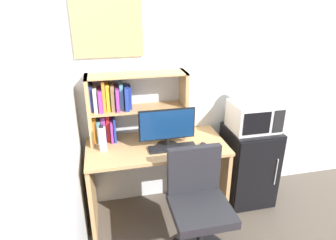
{
  "coord_description": "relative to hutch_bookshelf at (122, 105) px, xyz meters",
  "views": [
    {
      "loc": [
        -1.34,
        -2.65,
        2.02
      ],
      "look_at": [
        -0.81,
        -0.34,
        1.03
      ],
      "focal_mm": 31.21,
      "sensor_mm": 36.0,
      "label": 1
    }
  ],
  "objects": [
    {
      "name": "monitor",
      "position": [
        0.37,
        -0.25,
        -0.15
      ],
      "size": [
        0.5,
        0.2,
        0.36
      ],
      "color": "black",
      "rests_on": "desk"
    },
    {
      "name": "wall_left",
      "position": [
        -0.42,
        -1.49,
        0.18
      ],
      "size": [
        0.04,
        4.4,
        2.6
      ],
      "primitive_type": "cube",
      "color": "silver",
      "rests_on": "ground_plane"
    },
    {
      "name": "computer_mouse",
      "position": [
        0.69,
        -0.32,
        -0.32
      ],
      "size": [
        0.06,
        0.09,
        0.03
      ],
      "primitive_type": "ellipsoid",
      "color": "black",
      "rests_on": "desk"
    },
    {
      "name": "wall_corkboard",
      "position": [
        -0.07,
        0.1,
        0.67
      ],
      "size": [
        0.6,
        0.02,
        0.49
      ],
      "primitive_type": "cube",
      "color": "tan"
    },
    {
      "name": "hutch_bookshelf",
      "position": [
        0.0,
        0.0,
        0.0
      ],
      "size": [
        0.9,
        0.25,
        0.63
      ],
      "color": "tan",
      "rests_on": "desk"
    },
    {
      "name": "water_bottle",
      "position": [
        -0.2,
        -0.2,
        -0.23
      ],
      "size": [
        0.07,
        0.07,
        0.24
      ],
      "color": "silver",
      "rests_on": "desk"
    },
    {
      "name": "desk",
      "position": [
        0.28,
        -0.2,
        -0.58
      ],
      "size": [
        1.27,
        0.62,
        0.78
      ],
      "color": "tan",
      "rests_on": "ground_plane"
    },
    {
      "name": "desk_chair",
      "position": [
        0.51,
        -0.76,
        -0.7
      ],
      "size": [
        0.53,
        0.53,
        0.94
      ],
      "color": "black",
      "rests_on": "ground_plane"
    },
    {
      "name": "microwave",
      "position": [
        1.26,
        -0.15,
        -0.16
      ],
      "size": [
        0.45,
        0.36,
        0.28
      ],
      "color": "silver",
      "rests_on": "mini_fridge"
    },
    {
      "name": "desk_fan",
      "position": [
        1.26,
        -0.16,
        0.12
      ],
      "size": [
        0.17,
        0.11,
        0.25
      ],
      "color": "silver",
      "rests_on": "microwave"
    },
    {
      "name": "wall_back",
      "position": [
        1.6,
        0.13,
        0.18
      ],
      "size": [
        6.4,
        0.04,
        2.6
      ],
      "primitive_type": "cube",
      "color": "silver",
      "rests_on": "ground_plane"
    },
    {
      "name": "keyboard",
      "position": [
        0.41,
        -0.3,
        -0.33
      ],
      "size": [
        0.42,
        0.13,
        0.02
      ],
      "primitive_type": "cube",
      "color": "black",
      "rests_on": "desk"
    },
    {
      "name": "mini_fridge",
      "position": [
        1.26,
        -0.16,
        -0.71
      ],
      "size": [
        0.48,
        0.49,
        0.82
      ],
      "color": "black",
      "rests_on": "ground_plane"
    }
  ]
}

